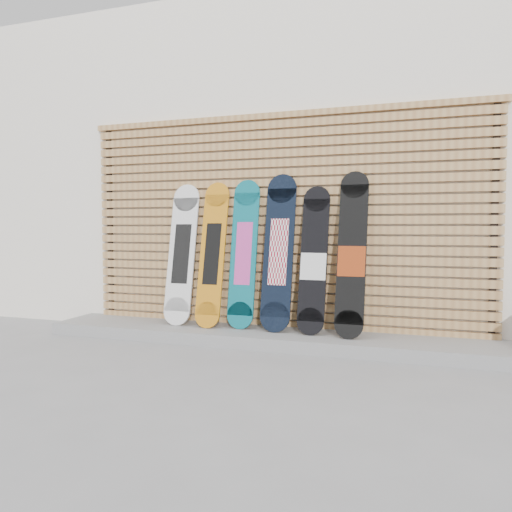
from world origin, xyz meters
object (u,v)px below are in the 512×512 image
(snowboard_2, at_px, (244,253))
(snowboard_4, at_px, (314,260))
(snowboard_3, at_px, (279,252))
(snowboard_5, at_px, (352,254))
(snowboard_0, at_px, (182,254))
(snowboard_1, at_px, (212,254))

(snowboard_2, relative_size, snowboard_4, 1.06)
(snowboard_3, distance_m, snowboard_5, 0.72)
(snowboard_0, bearing_deg, snowboard_5, -1.24)
(snowboard_1, bearing_deg, snowboard_3, 0.82)
(snowboard_0, xyz_separation_m, snowboard_1, (0.36, -0.01, 0.01))
(snowboard_1, distance_m, snowboard_2, 0.33)
(snowboard_0, height_order, snowboard_4, snowboard_0)
(snowboard_0, bearing_deg, snowboard_4, -0.55)
(snowboard_2, bearing_deg, snowboard_0, -178.34)
(snowboard_0, relative_size, snowboard_1, 0.99)
(snowboard_5, bearing_deg, snowboard_4, 176.10)
(snowboard_0, xyz_separation_m, snowboard_5, (1.78, -0.04, 0.03))
(snowboard_0, distance_m, snowboard_5, 1.78)
(snowboard_1, relative_size, snowboard_5, 0.96)
(snowboard_2, xyz_separation_m, snowboard_3, (0.37, -0.02, 0.02))
(snowboard_2, xyz_separation_m, snowboard_5, (1.10, -0.06, 0.01))
(snowboard_4, bearing_deg, snowboard_3, 178.19)
(snowboard_0, distance_m, snowboard_3, 1.06)
(snowboard_1, relative_size, snowboard_4, 1.05)
(snowboard_0, height_order, snowboard_5, snowboard_5)
(snowboard_0, distance_m, snowboard_1, 0.36)
(snowboard_5, bearing_deg, snowboard_0, 178.76)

